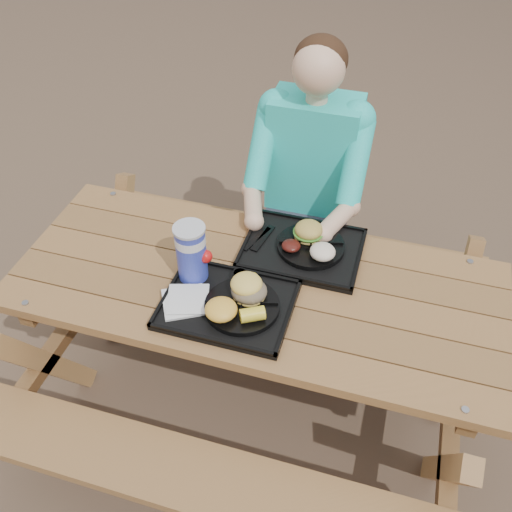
# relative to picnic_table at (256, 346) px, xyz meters

# --- Properties ---
(ground) EXTENTS (60.00, 60.00, 0.00)m
(ground) POSITION_rel_picnic_table_xyz_m (0.00, 0.00, -0.38)
(ground) COLOR #999999
(ground) RESTS_ON ground
(picnic_table) EXTENTS (1.80, 1.49, 0.75)m
(picnic_table) POSITION_rel_picnic_table_xyz_m (0.00, 0.00, 0.00)
(picnic_table) COLOR #999999
(picnic_table) RESTS_ON ground
(tray_near) EXTENTS (0.45, 0.35, 0.02)m
(tray_near) POSITION_rel_picnic_table_xyz_m (-0.06, -0.15, 0.39)
(tray_near) COLOR black
(tray_near) RESTS_ON picnic_table
(tray_far) EXTENTS (0.45, 0.35, 0.02)m
(tray_far) POSITION_rel_picnic_table_xyz_m (0.12, 0.21, 0.39)
(tray_far) COLOR black
(tray_far) RESTS_ON picnic_table
(plate_near) EXTENTS (0.26, 0.26, 0.02)m
(plate_near) POSITION_rel_picnic_table_xyz_m (-0.00, -0.15, 0.41)
(plate_near) COLOR black
(plate_near) RESTS_ON tray_near
(plate_far) EXTENTS (0.26, 0.26, 0.02)m
(plate_far) POSITION_rel_picnic_table_xyz_m (0.15, 0.22, 0.41)
(plate_far) COLOR black
(plate_far) RESTS_ON tray_far
(napkin_stack) EXTENTS (0.20, 0.20, 0.02)m
(napkin_stack) POSITION_rel_picnic_table_xyz_m (-0.20, -0.19, 0.40)
(napkin_stack) COLOR silver
(napkin_stack) RESTS_ON tray_near
(soda_cup) EXTENTS (0.11, 0.11, 0.22)m
(soda_cup) POSITION_rel_picnic_table_xyz_m (-0.22, -0.05, 0.50)
(soda_cup) COLOR #1524A3
(soda_cup) RESTS_ON tray_near
(condiment_bbq) EXTENTS (0.06, 0.06, 0.03)m
(condiment_bbq) POSITION_rel_picnic_table_xyz_m (-0.05, -0.02, 0.41)
(condiment_bbq) COLOR black
(condiment_bbq) RESTS_ON tray_near
(condiment_mustard) EXTENTS (0.05, 0.05, 0.03)m
(condiment_mustard) POSITION_rel_picnic_table_xyz_m (-0.01, -0.02, 0.41)
(condiment_mustard) COLOR gold
(condiment_mustard) RESTS_ON tray_near
(sandwich) EXTENTS (0.12, 0.12, 0.12)m
(sandwich) POSITION_rel_picnic_table_xyz_m (0.01, -0.11, 0.48)
(sandwich) COLOR #F5CB56
(sandwich) RESTS_ON plate_near
(mac_cheese) EXTENTS (0.11, 0.11, 0.06)m
(mac_cheese) POSITION_rel_picnic_table_xyz_m (-0.06, -0.22, 0.44)
(mac_cheese) COLOR yellow
(mac_cheese) RESTS_ON plate_near
(corn_cob) EXTENTS (0.11, 0.11, 0.05)m
(corn_cob) POSITION_rel_picnic_table_xyz_m (0.05, -0.21, 0.44)
(corn_cob) COLOR yellow
(corn_cob) RESTS_ON plate_near
(cutlery_far) EXTENTS (0.06, 0.17, 0.01)m
(cutlery_far) POSITION_rel_picnic_table_xyz_m (-0.04, 0.22, 0.40)
(cutlery_far) COLOR black
(cutlery_far) RESTS_ON tray_far
(burger) EXTENTS (0.11, 0.11, 0.10)m
(burger) POSITION_rel_picnic_table_xyz_m (0.13, 0.26, 0.46)
(burger) COLOR gold
(burger) RESTS_ON plate_far
(baked_beans) EXTENTS (0.07, 0.07, 0.03)m
(baked_beans) POSITION_rel_picnic_table_xyz_m (0.09, 0.17, 0.43)
(baked_beans) COLOR #48130E
(baked_beans) RESTS_ON plate_far
(potato_salad) EXTENTS (0.10, 0.10, 0.05)m
(potato_salad) POSITION_rel_picnic_table_xyz_m (0.21, 0.16, 0.44)
(potato_salad) COLOR white
(potato_salad) RESTS_ON plate_far
(diner) EXTENTS (0.48, 0.84, 1.28)m
(diner) POSITION_rel_picnic_table_xyz_m (0.05, 0.70, 0.27)
(diner) COLOR teal
(diner) RESTS_ON ground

